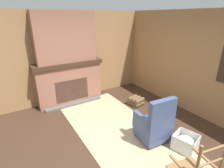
{
  "coord_description": "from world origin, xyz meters",
  "views": [
    {
      "loc": [
        2.43,
        -1.49,
        2.46
      ],
      "look_at": [
        -0.93,
        0.62,
        0.9
      ],
      "focal_mm": 28.0,
      "sensor_mm": 36.0,
      "label": 1
    }
  ],
  "objects_px": {
    "storage_case": "(78,58)",
    "decorative_plate_on_mantel": "(63,57)",
    "oil_lamp_vase": "(47,60)",
    "firewood_stack": "(136,101)",
    "armchair": "(154,125)",
    "laundry_basket": "(185,142)"
  },
  "relations": [
    {
      "from": "storage_case",
      "to": "decorative_plate_on_mantel",
      "type": "distance_m",
      "value": 0.45
    },
    {
      "from": "decorative_plate_on_mantel",
      "to": "oil_lamp_vase",
      "type": "bearing_deg",
      "value": -87.32
    },
    {
      "from": "firewood_stack",
      "to": "oil_lamp_vase",
      "type": "distance_m",
      "value": 2.73
    },
    {
      "from": "firewood_stack",
      "to": "decorative_plate_on_mantel",
      "type": "height_order",
      "value": "decorative_plate_on_mantel"
    },
    {
      "from": "armchair",
      "to": "oil_lamp_vase",
      "type": "distance_m",
      "value": 3.19
    },
    {
      "from": "armchair",
      "to": "decorative_plate_on_mantel",
      "type": "relative_size",
      "value": 3.62
    },
    {
      "from": "oil_lamp_vase",
      "to": "decorative_plate_on_mantel",
      "type": "bearing_deg",
      "value": 92.68
    },
    {
      "from": "decorative_plate_on_mantel",
      "to": "laundry_basket",
      "type": "bearing_deg",
      "value": 21.5
    },
    {
      "from": "laundry_basket",
      "to": "firewood_stack",
      "type": "bearing_deg",
      "value": 169.47
    },
    {
      "from": "oil_lamp_vase",
      "to": "firewood_stack",
      "type": "bearing_deg",
      "value": 58.47
    },
    {
      "from": "armchair",
      "to": "laundry_basket",
      "type": "height_order",
      "value": "armchair"
    },
    {
      "from": "firewood_stack",
      "to": "laundry_basket",
      "type": "relative_size",
      "value": 0.89
    },
    {
      "from": "armchair",
      "to": "decorative_plate_on_mantel",
      "type": "distance_m",
      "value": 3.06
    },
    {
      "from": "firewood_stack",
      "to": "laundry_basket",
      "type": "height_order",
      "value": "laundry_basket"
    },
    {
      "from": "decorative_plate_on_mantel",
      "to": "storage_case",
      "type": "bearing_deg",
      "value": 87.37
    },
    {
      "from": "firewood_stack",
      "to": "storage_case",
      "type": "height_order",
      "value": "storage_case"
    },
    {
      "from": "laundry_basket",
      "to": "storage_case",
      "type": "bearing_deg",
      "value": -165.38
    },
    {
      "from": "armchair",
      "to": "storage_case",
      "type": "bearing_deg",
      "value": 15.42
    },
    {
      "from": "laundry_basket",
      "to": "decorative_plate_on_mantel",
      "type": "xyz_separation_m",
      "value": [
        -3.25,
        -1.28,
        1.23
      ]
    },
    {
      "from": "armchair",
      "to": "storage_case",
      "type": "relative_size",
      "value": 4.02
    },
    {
      "from": "storage_case",
      "to": "firewood_stack",
      "type": "bearing_deg",
      "value": 43.54
    },
    {
      "from": "armchair",
      "to": "firewood_stack",
      "type": "xyz_separation_m",
      "value": [
        -1.44,
        0.71,
        -0.26
      ]
    }
  ]
}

